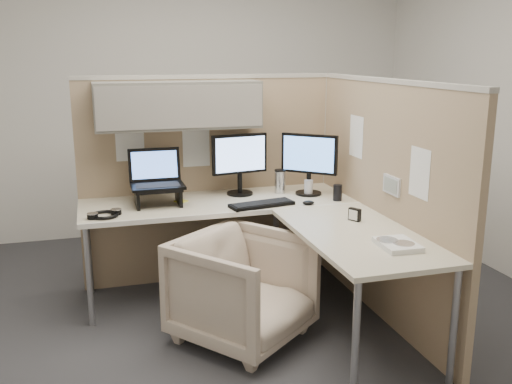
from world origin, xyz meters
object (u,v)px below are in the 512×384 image
object	(u,v)px
office_chair	(243,284)
keyboard	(262,204)
desk	(265,219)
monitor_left	(240,159)

from	to	relation	value
office_chair	keyboard	world-z (taller)	keyboard
desk	monitor_left	world-z (taller)	monitor_left
desk	office_chair	xyz separation A→B (m)	(-0.24, -0.33, -0.31)
monitor_left	office_chair	bearing A→B (deg)	-112.75
office_chair	desk	bearing A→B (deg)	15.12
office_chair	keyboard	bearing A→B (deg)	23.02
desk	monitor_left	xyz separation A→B (m)	(-0.03, 0.56, 0.32)
monitor_left	keyboard	world-z (taller)	monitor_left
desk	monitor_left	bearing A→B (deg)	92.83
desk	keyboard	size ratio (longest dim) A/B	4.32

